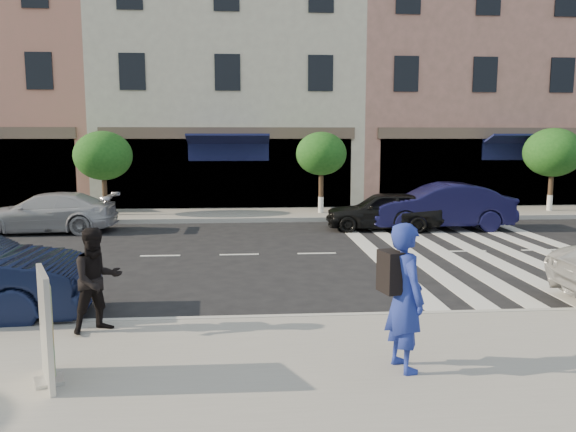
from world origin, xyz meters
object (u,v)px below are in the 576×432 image
object	(u,v)px
photographer	(405,297)
walker	(97,280)
car_far_mid	(383,210)
car_far_right	(440,206)
car_far_left	(46,213)
poster_board	(46,329)

from	to	relation	value
photographer	walker	bearing A→B (deg)	53.17
car_far_mid	car_far_right	distance (m)	1.89
car_far_left	car_far_mid	bearing A→B (deg)	88.14
photographer	walker	size ratio (longest dim) A/B	1.18
walker	car_far_mid	xyz separation A→B (m)	(6.60, 9.60, -0.29)
poster_board	car_far_left	size ratio (longest dim) A/B	0.31
photographer	car_far_left	world-z (taller)	photographer
photographer	car_far_mid	world-z (taller)	photographer
walker	car_far_left	distance (m)	10.73
photographer	car_far_mid	size ratio (longest dim) A/B	0.49
poster_board	car_far_left	xyz separation A→B (m)	(-4.01, 11.65, -0.17)
photographer	poster_board	distance (m)	4.22
car_far_left	photographer	bearing A→B (deg)	35.16
car_far_left	car_far_mid	world-z (taller)	car_far_mid
photographer	car_far_right	xyz separation A→B (m)	(4.39, 11.26, -0.31)
poster_board	car_far_right	distance (m)	14.25
walker	car_far_mid	world-z (taller)	walker
walker	car_far_right	bearing A→B (deg)	12.22
walker	car_far_left	bearing A→B (deg)	76.33
poster_board	car_far_mid	world-z (taller)	poster_board
walker	car_far_right	distance (m)	12.81
car_far_left	car_far_mid	xyz separation A→B (m)	(10.73, -0.30, 0.00)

